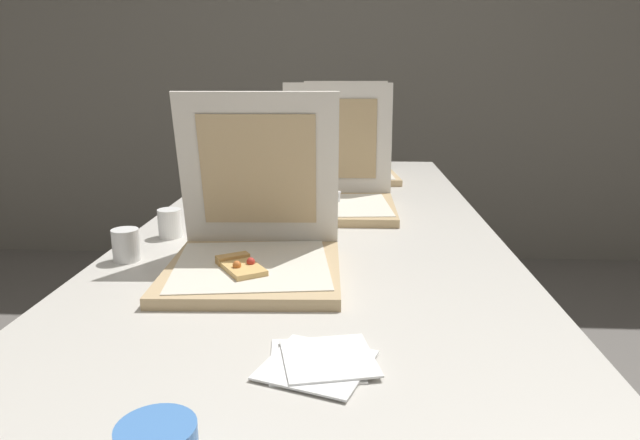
% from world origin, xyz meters
% --- Properties ---
extents(wall_back, '(10.00, 0.10, 2.60)m').
position_xyz_m(wall_back, '(0.00, 2.65, 1.30)').
color(wall_back, gray).
rests_on(wall_back, ground).
extents(table, '(0.89, 2.20, 0.74)m').
position_xyz_m(table, '(0.00, 0.60, 0.69)').
color(table, beige).
rests_on(table, ground).
extents(pizza_box_front, '(0.35, 0.35, 0.35)m').
position_xyz_m(pizza_box_front, '(-0.10, 0.26, 0.79)').
color(pizza_box_front, tan).
rests_on(pizza_box_front, table).
extents(pizza_box_middle, '(0.33, 0.37, 0.35)m').
position_xyz_m(pizza_box_middle, '(0.05, 0.80, 0.79)').
color(pizza_box_middle, tan).
rests_on(pizza_box_middle, table).
extents(pizza_box_back, '(0.37, 0.42, 0.35)m').
position_xyz_m(pizza_box_back, '(0.08, 1.32, 0.79)').
color(pizza_box_back, tan).
rests_on(pizza_box_back, table).
extents(cup_white_far, '(0.06, 0.06, 0.07)m').
position_xyz_m(cup_white_far, '(-0.21, 0.98, 0.77)').
color(cup_white_far, white).
rests_on(cup_white_far, table).
extents(cup_white_near_left, '(0.06, 0.06, 0.07)m').
position_xyz_m(cup_white_near_left, '(-0.38, 0.31, 0.77)').
color(cup_white_near_left, white).
rests_on(cup_white_near_left, table).
extents(cup_white_near_center, '(0.06, 0.06, 0.07)m').
position_xyz_m(cup_white_near_center, '(-0.34, 0.49, 0.77)').
color(cup_white_near_center, white).
rests_on(cup_white_near_center, table).
extents(cup_white_mid, '(0.06, 0.06, 0.07)m').
position_xyz_m(cup_white_mid, '(-0.25, 0.70, 0.77)').
color(cup_white_mid, white).
rests_on(cup_white_mid, table).
extents(napkin_pile, '(0.17, 0.17, 0.01)m').
position_xyz_m(napkin_pile, '(0.05, -0.10, 0.74)').
color(napkin_pile, white).
rests_on(napkin_pile, table).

